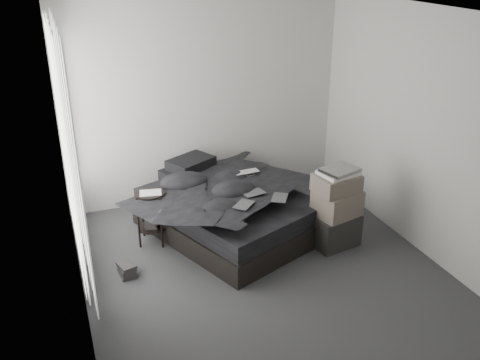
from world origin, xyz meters
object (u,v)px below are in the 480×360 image
object	(u,v)px
laptop	(248,168)
box_lower	(334,229)
bed	(229,222)
side_stand	(152,218)

from	to	relation	value
laptop	box_lower	world-z (taller)	laptop
bed	side_stand	bearing A→B (deg)	152.87
side_stand	box_lower	distance (m)	2.06
bed	box_lower	bearing A→B (deg)	-55.92
laptop	box_lower	xyz separation A→B (m)	(0.71, -0.86, -0.51)
bed	box_lower	world-z (taller)	box_lower
bed	laptop	world-z (taller)	laptop
laptop	bed	bearing A→B (deg)	-154.50
laptop	side_stand	distance (m)	1.27
laptop	box_lower	distance (m)	1.22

